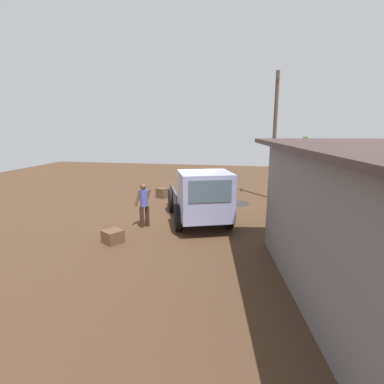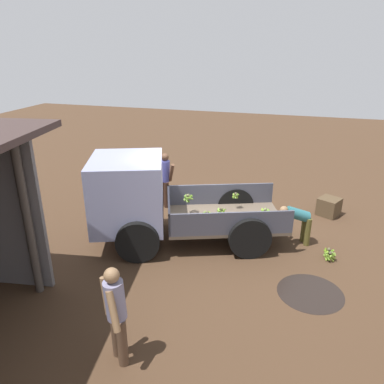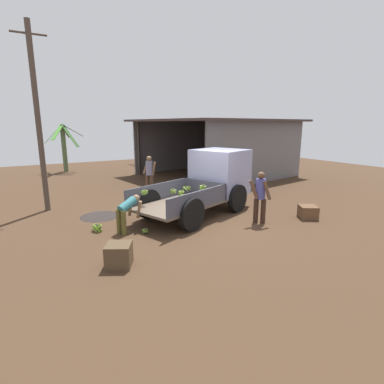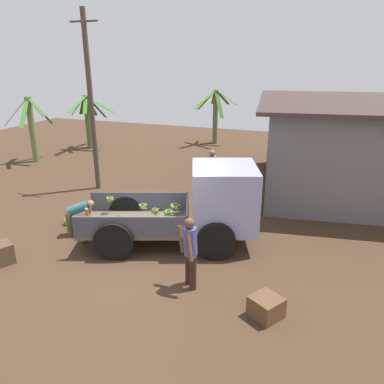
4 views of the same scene
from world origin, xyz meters
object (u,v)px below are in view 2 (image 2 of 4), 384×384
Objects in this scene: person_foreground_visitor at (165,177)px; person_bystander_near_shed at (116,311)px; person_worker_loading at (298,220)px; wooden_crate_0 at (329,207)px; banana_bunch_on_ground_1 at (280,232)px; cargo_truck at (146,198)px; banana_bunch_on_ground_2 at (329,252)px; banana_bunch_on_ground_0 at (330,256)px; wooden_crate_1 at (120,188)px.

person_foreground_visitor is 6.03m from person_bystander_near_shed.
person_worker_loading is 2.22m from wooden_crate_0.
person_worker_loading is at bearing 136.57° from banana_bunch_on_ground_1.
person_foreground_visitor is 3.73m from banana_bunch_on_ground_1.
cargo_truck reaches higher than banana_bunch_on_ground_1.
person_worker_loading is at bearing -29.83° from banana_bunch_on_ground_2.
banana_bunch_on_ground_2 is (-0.76, 0.44, -0.53)m from person_worker_loading.
banana_bunch_on_ground_1 is 0.69× the size of banana_bunch_on_ground_2.
banana_bunch_on_ground_0 reaches higher than banana_bunch_on_ground_1.
person_foreground_visitor reaches higher than banana_bunch_on_ground_2.
wooden_crate_0 reaches higher than wooden_crate_1.
banana_bunch_on_ground_1 is 0.35× the size of wooden_crate_1.
person_foreground_visitor reaches higher than person_worker_loading.
banana_bunch_on_ground_0 is 2.58m from wooden_crate_0.
banana_bunch_on_ground_1 is at bearing 165.12° from wooden_crate_1.
person_worker_loading reaches higher than wooden_crate_1.
person_foreground_visitor is at bearing 165.79° from wooden_crate_1.
person_foreground_visitor is at bearing -20.73° from banana_bunch_on_ground_2.
cargo_truck is at bearing -126.25° from person_foreground_visitor.
person_foreground_visitor is 5.98× the size of banana_bunch_on_ground_2.
person_worker_loading is 0.62× the size of person_bystander_near_shed.
person_bystander_near_shed is 5.91× the size of banana_bunch_on_ground_0.
person_bystander_near_shed is at bearing 66.21° from banana_bunch_on_ground_1.
person_foreground_visitor is at bearing -125.95° from person_bystander_near_shed.
banana_bunch_on_ground_1 is at bearing -68.95° from person_worker_loading.
person_foreground_visitor reaches higher than banana_bunch_on_ground_0.
person_bystander_near_shed is at bearing 85.68° from cargo_truck.
wooden_crate_0 is (-0.87, -2.01, -0.40)m from person_worker_loading.
person_foreground_visitor reaches higher than banana_bunch_on_ground_1.
wooden_crate_0 is at bearing -91.78° from banana_bunch_on_ground_0.
person_worker_loading is (-3.91, 1.33, -0.26)m from person_foreground_visitor.
cargo_truck is 5.39m from wooden_crate_0.
person_foreground_visitor is at bearing -15.22° from banana_bunch_on_ground_1.
cargo_truck is at bearing -123.00° from person_bystander_near_shed.
cargo_truck is 4.51m from banana_bunch_on_ground_2.
banana_bunch_on_ground_2 is at bearing 87.61° from wooden_crate_0.
wooden_crate_1 is (3.11, -6.33, -0.73)m from person_bystander_near_shed.
banana_bunch_on_ground_2 is at bearing -64.70° from person_foreground_visitor.
wooden_crate_0 is at bearing -166.42° from person_bystander_near_shed.
person_worker_loading is 1.93× the size of wooden_crate_0.
cargo_truck is at bearing 3.89° from banana_bunch_on_ground_0.
wooden_crate_1 is (2.07, -2.64, -0.95)m from cargo_truck.
banana_bunch_on_ground_2 is 0.51× the size of wooden_crate_0.
banana_bunch_on_ground_1 is at bearing -179.00° from cargo_truck.
cargo_truck is 2.23m from person_foreground_visitor.
cargo_truck is at bearing -12.00° from person_worker_loading.
cargo_truck reaches higher than banana_bunch_on_ground_0.
cargo_truck reaches higher than banana_bunch_on_ground_2.
person_worker_loading reaches higher than wooden_crate_0.
banana_bunch_on_ground_1 is at bearing -38.56° from banana_bunch_on_ground_0.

